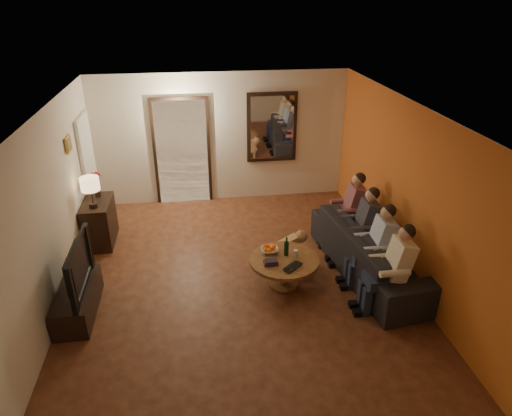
{
  "coord_description": "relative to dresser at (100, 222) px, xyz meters",
  "views": [
    {
      "loc": [
        -0.57,
        -5.75,
        4.04
      ],
      "look_at": [
        0.3,
        0.3,
        1.05
      ],
      "focal_mm": 32.0,
      "sensor_mm": 36.0,
      "label": 1
    }
  ],
  "objects": [
    {
      "name": "mirror_glass",
      "position": [
        3.25,
        1.44,
        1.12
      ],
      "size": [
        0.86,
        0.02,
        1.26
      ],
      "primitive_type": "cube",
      "color": "white",
      "rests_on": "back_wall"
    },
    {
      "name": "white_door",
      "position": [
        -0.21,
        0.81,
        0.64
      ],
      "size": [
        0.06,
        0.85,
        2.04
      ],
      "primitive_type": "cube",
      "color": "white",
      "rests_on": "floor"
    },
    {
      "name": "bowl",
      "position": [
        2.71,
        -1.49,
        0.1
      ],
      "size": [
        0.26,
        0.26,
        0.06
      ],
      "primitive_type": "imported",
      "color": "white",
      "rests_on": "coffee_table"
    },
    {
      "name": "kitchen_doorway",
      "position": [
        1.45,
        1.49,
        0.67
      ],
      "size": [
        1.0,
        0.06,
        2.1
      ],
      "primitive_type": "cube",
      "color": "#FFE0A5",
      "rests_on": "floor"
    },
    {
      "name": "right_wall",
      "position": [
        4.75,
        -1.49,
        0.92
      ],
      "size": [
        0.02,
        6.0,
        2.6
      ],
      "primitive_type": "cube",
      "color": "beige",
      "rests_on": "floor"
    },
    {
      "name": "door_trim",
      "position": [
        1.45,
        1.48,
        0.67
      ],
      "size": [
        1.12,
        0.04,
        2.22
      ],
      "primitive_type": "cube",
      "color": "black",
      "rests_on": "floor"
    },
    {
      "name": "wine_glass",
      "position": [
        3.07,
        -1.66,
        0.12
      ],
      "size": [
        0.06,
        0.06,
        0.1
      ],
      "primitive_type": "cylinder",
      "color": "silver",
      "rests_on": "coffee_table"
    },
    {
      "name": "laptop",
      "position": [
        2.99,
        -1.99,
        0.08
      ],
      "size": [
        0.39,
        0.37,
        0.03
      ],
      "primitive_type": "imported",
      "rotation": [
        0.0,
        0.0,
        0.7
      ],
      "color": "black",
      "rests_on": "coffee_table"
    },
    {
      "name": "dog",
      "position": [
        3.08,
        -1.09,
        -0.1
      ],
      "size": [
        0.58,
        0.29,
        0.56
      ],
      "primitive_type": null,
      "rotation": [
        0.0,
        0.0,
        0.1
      ],
      "color": "#A27A4B",
      "rests_on": "floor"
    },
    {
      "name": "left_wall",
      "position": [
        -0.25,
        -1.49,
        0.92
      ],
      "size": [
        0.02,
        6.0,
        2.6
      ],
      "primitive_type": "cube",
      "color": "beige",
      "rests_on": "floor"
    },
    {
      "name": "fridge_glimpse",
      "position": [
        1.7,
        1.5,
        0.52
      ],
      "size": [
        0.45,
        0.03,
        1.7
      ],
      "primitive_type": "cube",
      "color": "silver",
      "rests_on": "floor"
    },
    {
      "name": "art_canvas",
      "position": [
        -0.21,
        -0.19,
        1.47
      ],
      "size": [
        0.01,
        0.22,
        0.18
      ],
      "primitive_type": "cube",
      "color": "brown",
      "rests_on": "left_wall"
    },
    {
      "name": "book_stack",
      "position": [
        2.67,
        -1.81,
        0.1
      ],
      "size": [
        0.2,
        0.15,
        0.07
      ],
      "primitive_type": null,
      "color": "black",
      "rests_on": "coffee_table"
    },
    {
      "name": "sofa",
      "position": [
        4.32,
        -1.56,
        -0.0
      ],
      "size": [
        2.72,
        1.34,
        0.76
      ],
      "primitive_type": "imported",
      "rotation": [
        0.0,
        0.0,
        1.69
      ],
      "color": "black",
      "rests_on": "floor"
    },
    {
      "name": "wine_bottle",
      "position": [
        2.94,
        -1.61,
        0.22
      ],
      "size": [
        0.07,
        0.07,
        0.31
      ],
      "primitive_type": null,
      "color": "black",
      "rests_on": "coffee_table"
    },
    {
      "name": "person_c",
      "position": [
        4.22,
        -1.26,
        0.22
      ],
      "size": [
        0.6,
        0.4,
        1.2
      ],
      "primitive_type": null,
      "color": "tan",
      "rests_on": "sofa"
    },
    {
      "name": "flower_vase",
      "position": [
        0.0,
        0.22,
        0.6
      ],
      "size": [
        0.14,
        0.14,
        0.44
      ],
      "primitive_type": null,
      "color": "red",
      "rests_on": "dresser"
    },
    {
      "name": "tv_stand",
      "position": [
        0.0,
        -1.95,
        -0.19
      ],
      "size": [
        0.45,
        1.18,
        0.39
      ],
      "primitive_type": "cube",
      "color": "black",
      "rests_on": "floor"
    },
    {
      "name": "person_b",
      "position": [
        4.22,
        -1.86,
        0.22
      ],
      "size": [
        0.6,
        0.4,
        1.2
      ],
      "primitive_type": null,
      "color": "tan",
      "rests_on": "sofa"
    },
    {
      "name": "coffee_table",
      "position": [
        2.89,
        -1.71,
        -0.16
      ],
      "size": [
        1.16,
        1.16,
        0.45
      ],
      "primitive_type": "cylinder",
      "rotation": [
        0.0,
        0.0,
        -0.14
      ],
      "color": "brown",
      "rests_on": "floor"
    },
    {
      "name": "table_lamp",
      "position": [
        0.0,
        -0.22,
        0.65
      ],
      "size": [
        0.3,
        0.3,
        0.54
      ],
      "primitive_type": null,
      "color": "beige",
      "rests_on": "dresser"
    },
    {
      "name": "person_a",
      "position": [
        4.22,
        -2.46,
        0.22
      ],
      "size": [
        0.6,
        0.4,
        1.2
      ],
      "primitive_type": null,
      "color": "tan",
      "rests_on": "sofa"
    },
    {
      "name": "person_d",
      "position": [
        4.22,
        -0.66,
        0.22
      ],
      "size": [
        0.6,
        0.4,
        1.2
      ],
      "primitive_type": null,
      "color": "tan",
      "rests_on": "sofa"
    },
    {
      "name": "floor",
      "position": [
        2.25,
        -1.49,
        -0.38
      ],
      "size": [
        5.0,
        6.0,
        0.01
      ],
      "primitive_type": "cube",
      "color": "#472013",
      "rests_on": "ground"
    },
    {
      "name": "mirror_frame",
      "position": [
        3.25,
        1.47,
        1.12
      ],
      "size": [
        1.0,
        0.05,
        1.4
      ],
      "primitive_type": "cube",
      "color": "black",
      "rests_on": "back_wall"
    },
    {
      "name": "back_wall",
      "position": [
        2.25,
        1.51,
        0.92
      ],
      "size": [
        5.0,
        0.02,
        2.6
      ],
      "primitive_type": "cube",
      "color": "beige",
      "rests_on": "floor"
    },
    {
      "name": "tv",
      "position": [
        0.0,
        -1.95,
        0.35
      ],
      "size": [
        1.18,
        0.15,
        0.68
      ],
      "primitive_type": "imported",
      "rotation": [
        0.0,
        0.0,
        1.57
      ],
      "color": "black",
      "rests_on": "tv_stand"
    },
    {
      "name": "orange_accent",
      "position": [
        4.74,
        -1.49,
        0.92
      ],
      "size": [
        0.01,
        6.0,
        2.6
      ],
      "primitive_type": "cube",
      "color": "#C97022",
      "rests_on": "right_wall"
    },
    {
      "name": "ceiling",
      "position": [
        2.25,
        -1.49,
        2.22
      ],
      "size": [
        5.0,
        6.0,
        0.01
      ],
      "primitive_type": "cube",
      "color": "white",
      "rests_on": "back_wall"
    },
    {
      "name": "front_wall",
      "position": [
        2.25,
        -4.49,
        0.92
      ],
      "size": [
        5.0,
        0.02,
        2.6
      ],
      "primitive_type": "cube",
      "color": "beige",
      "rests_on": "floor"
    },
    {
      "name": "oranges",
      "position": [
        2.71,
        -1.49,
        0.17
      ],
      "size": [
        0.2,
        0.2,
        0.08
      ],
      "primitive_type": null,
      "color": "orange",
      "rests_on": "bowl"
    },
    {
      "name": "dresser",
      "position": [
        0.0,
        0.0,
        0.0
      ],
      "size": [
        0.45,
        0.86,
        0.77
      ],
      "primitive_type": "cube",
      "color": "black",
      "rests_on": "floor"
    },
    {
      "name": "framed_art",
      "position": [
        -0.22,
        -0.19,
        1.47
      ],
      "size": [
        0.03,
        0.28,
        0.24
      ],
      "primitive_type": "cube",
      "color": "#B28C33",
      "rests_on": "left_wall"
    }
  ]
}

